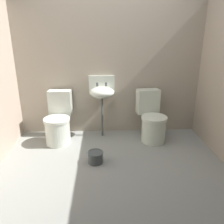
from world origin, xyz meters
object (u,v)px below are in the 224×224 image
(sink, at_px, (102,92))
(bucket, at_px, (95,157))
(toilet_left, at_px, (58,122))
(toilet_right, at_px, (152,120))

(sink, height_order, bucket, sink)
(toilet_left, bearing_deg, toilet_right, -176.81)
(toilet_left, distance_m, bucket, 0.93)
(toilet_right, height_order, bucket, toilet_right)
(sink, bearing_deg, bucket, -96.67)
(toilet_left, bearing_deg, bucket, 134.24)
(toilet_right, bearing_deg, toilet_left, -9.94)
(toilet_left, bearing_deg, sink, -161.56)
(sink, distance_m, bucket, 1.10)
(toilet_right, relative_size, bucket, 3.55)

